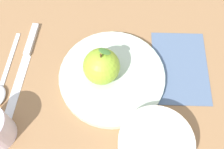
# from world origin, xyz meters

# --- Properties ---
(ground_plane) EXTENTS (2.40, 2.40, 0.00)m
(ground_plane) POSITION_xyz_m (0.00, 0.00, 0.00)
(ground_plane) COLOR olive
(dinner_plate) EXTENTS (0.22, 0.22, 0.02)m
(dinner_plate) POSITION_xyz_m (0.02, -0.04, 0.01)
(dinner_plate) COLOR #B2C6B2
(dinner_plate) RESTS_ON ground_plane
(apple) EXTENTS (0.07, 0.07, 0.09)m
(apple) POSITION_xyz_m (0.01, -0.03, 0.05)
(apple) COLOR #8CB22D
(apple) RESTS_ON dinner_plate
(side_bowl) EXTENTS (0.14, 0.14, 0.04)m
(side_bowl) POSITION_xyz_m (-0.02, -0.20, 0.03)
(side_bowl) COLOR silver
(side_bowl) RESTS_ON ground_plane
(knife) EXTENTS (0.19, 0.15, 0.01)m
(knife) POSITION_xyz_m (-0.08, 0.13, 0.00)
(knife) COLOR silver
(knife) RESTS_ON ground_plane
(spoon) EXTENTS (0.16, 0.13, 0.01)m
(spoon) POSITION_xyz_m (-0.15, 0.11, 0.01)
(spoon) COLOR silver
(spoon) RESTS_ON ground_plane
(linen_napkin) EXTENTS (0.21, 0.21, 0.00)m
(linen_napkin) POSITION_xyz_m (0.15, -0.13, 0.00)
(linen_napkin) COLOR slate
(linen_napkin) RESTS_ON ground_plane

